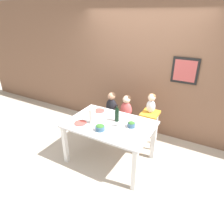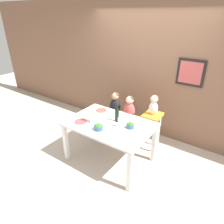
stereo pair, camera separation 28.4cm
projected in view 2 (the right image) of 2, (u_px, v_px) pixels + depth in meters
ground_plane at (110, 159)px, 3.66m from camera, size 14.00×14.00×0.00m
wall_back at (147, 71)px, 4.03m from camera, size 10.00×0.09×2.70m
dining_table at (110, 129)px, 3.37m from camera, size 1.42×0.97×0.76m
chair_far_left at (115, 118)px, 4.25m from camera, size 0.36×0.43×0.48m
chair_far_center at (129, 122)px, 4.07m from camera, size 0.36×0.43×0.48m
chair_right_highchair at (152, 122)px, 3.75m from camera, size 0.31×0.36×0.73m
person_child_left at (115, 104)px, 4.10m from camera, size 0.24×0.17×0.49m
person_child_center at (129, 108)px, 3.93m from camera, size 0.24×0.17×0.49m
person_baby_right at (154, 104)px, 3.58m from camera, size 0.17×0.14×0.37m
wine_bottle at (117, 115)px, 3.33m from camera, size 0.07×0.07×0.31m
paper_towel_roll at (92, 115)px, 3.31m from camera, size 0.10×0.10×0.26m
wine_glass_near at (120, 120)px, 3.15m from camera, size 0.08×0.08×0.19m
salad_bowl_large at (98, 127)px, 3.13m from camera, size 0.15×0.15×0.10m
salad_bowl_small at (130, 125)px, 3.17m from camera, size 0.12×0.12×0.10m
dinner_plate_front_left at (81, 121)px, 3.37m from camera, size 0.21×0.21×0.01m
dinner_plate_back_left at (101, 110)px, 3.76m from camera, size 0.21×0.21×0.01m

